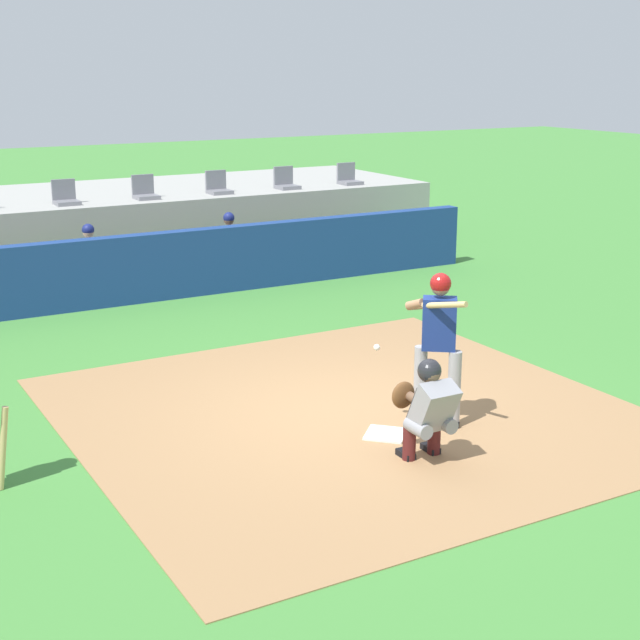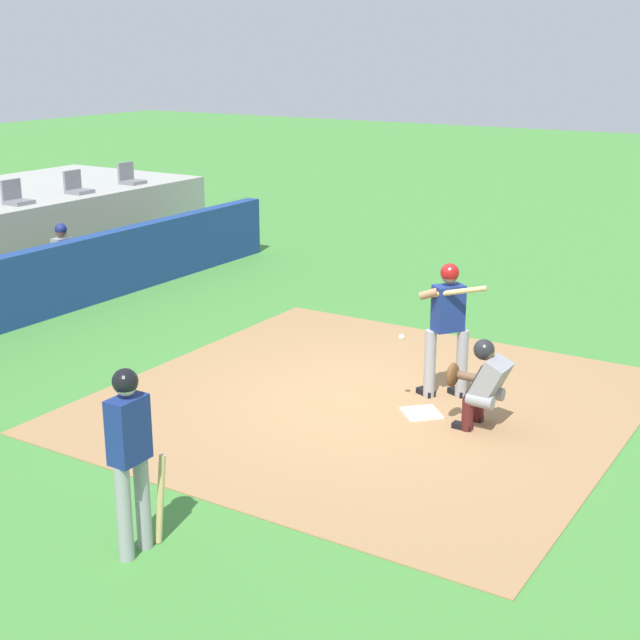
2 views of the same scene
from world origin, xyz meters
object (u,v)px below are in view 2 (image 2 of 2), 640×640
object	(u,v)px
home_plate	(421,413)
stadium_seat_7	(130,178)
stadium_seat_5	(16,197)
stadium_seat_6	(77,187)
batter_at_plate	(447,322)
catcher_crouched	(482,381)
dugout_player_2	(68,257)
on_deck_batter	(131,450)

from	to	relation	value
home_plate	stadium_seat_7	world-z (taller)	stadium_seat_7
stadium_seat_5	home_plate	bearing A→B (deg)	-103.47
stadium_seat_6	batter_at_plate	bearing A→B (deg)	-108.34
stadium_seat_7	home_plate	bearing A→B (deg)	-119.19
batter_at_plate	stadium_seat_5	world-z (taller)	stadium_seat_5
stadium_seat_5	catcher_crouched	bearing A→B (deg)	-102.57
home_plate	batter_at_plate	size ratio (longest dim) A/B	0.24
batter_at_plate	stadium_seat_7	distance (m)	11.34
home_plate	stadium_seat_5	world-z (taller)	stadium_seat_5
home_plate	stadium_seat_6	xyz separation A→B (m)	(4.06, 10.18, 1.51)
catcher_crouched	stadium_seat_6	distance (m)	11.72
home_plate	stadium_seat_5	size ratio (longest dim) A/B	0.92
dugout_player_2	stadium_seat_6	distance (m)	3.15
on_deck_batter	catcher_crouched	bearing A→B (deg)	-19.93
batter_at_plate	dugout_player_2	bearing A→B (deg)	82.12
on_deck_batter	home_plate	bearing A→B (deg)	-10.34
home_plate	dugout_player_2	xyz separation A→B (m)	(1.82, 8.14, 0.65)
on_deck_batter	stadium_seat_6	size ratio (longest dim) A/B	3.72
stadium_seat_6	stadium_seat_5	bearing A→B (deg)	180.00
home_plate	stadium_seat_7	xyz separation A→B (m)	(5.69, 10.18, 1.51)
catcher_crouched	stadium_seat_5	size ratio (longest dim) A/B	3.10
on_deck_batter	dugout_player_2	size ratio (longest dim) A/B	1.37
dugout_player_2	batter_at_plate	bearing A→B (deg)	-97.88
home_plate	stadium_seat_7	size ratio (longest dim) A/B	0.92
batter_at_plate	catcher_crouched	distance (m)	1.13
stadium_seat_6	stadium_seat_7	size ratio (longest dim) A/B	1.00
dugout_player_2	stadium_seat_6	size ratio (longest dim) A/B	2.71
stadium_seat_6	stadium_seat_7	world-z (taller)	same
home_plate	dugout_player_2	bearing A→B (deg)	77.41
batter_at_plate	dugout_player_2	xyz separation A→B (m)	(1.13, 8.13, -0.36)
dugout_player_2	stadium_seat_6	bearing A→B (deg)	42.20
dugout_player_2	stadium_seat_5	world-z (taller)	stadium_seat_5
catcher_crouched	dugout_player_2	distance (m)	9.10
catcher_crouched	on_deck_batter	xyz separation A→B (m)	(-4.29, 1.55, 0.41)
dugout_player_2	stadium_seat_6	world-z (taller)	stadium_seat_6
batter_at_plate	on_deck_batter	distance (m)	5.04
stadium_seat_5	stadium_seat_7	world-z (taller)	same
stadium_seat_7	stadium_seat_6	bearing A→B (deg)	180.00
catcher_crouched	batter_at_plate	bearing A→B (deg)	48.32
stadium_seat_5	stadium_seat_6	size ratio (longest dim) A/B	1.00
on_deck_batter	stadium_seat_6	xyz separation A→B (m)	(8.35, 9.40, 0.51)
home_plate	batter_at_plate	bearing A→B (deg)	0.93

